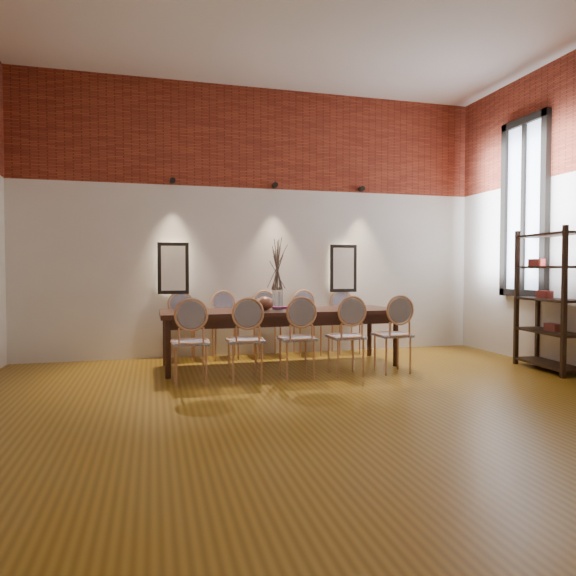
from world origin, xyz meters
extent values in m
cube|color=#926418|center=(0.00, 0.00, -0.01)|extent=(7.00, 7.00, 0.02)
cube|color=silver|center=(0.00, 3.55, 2.00)|extent=(7.00, 0.10, 4.00)
cube|color=maroon|center=(0.00, 3.48, 3.25)|extent=(7.00, 0.02, 1.50)
cube|color=#FFEAC6|center=(-1.30, 3.45, 1.30)|extent=(0.36, 0.06, 0.66)
cube|color=#FFEAC6|center=(1.30, 3.45, 1.30)|extent=(0.36, 0.06, 0.66)
cylinder|color=black|center=(-1.30, 3.42, 2.55)|extent=(0.08, 0.10, 0.08)
cylinder|color=black|center=(0.20, 3.42, 2.55)|extent=(0.08, 0.10, 0.08)
cylinder|color=black|center=(1.60, 3.42, 2.55)|extent=(0.08, 0.10, 0.08)
cube|color=silver|center=(3.46, 2.00, 2.15)|extent=(0.02, 0.78, 2.38)
cube|color=black|center=(3.44, 2.00, 2.15)|extent=(0.08, 0.90, 2.50)
cube|color=black|center=(3.44, 2.00, 2.15)|extent=(0.06, 0.06, 2.40)
cube|color=#361912|center=(0.05, 2.46, 0.38)|extent=(3.11, 1.02, 0.75)
cylinder|color=silver|center=(0.01, 2.46, 0.90)|extent=(0.14, 0.14, 0.30)
ellipsoid|color=brown|center=(-0.18, 2.41, 0.84)|extent=(0.24, 0.24, 0.18)
cube|color=#84215C|center=(0.12, 2.64, 0.77)|extent=(0.26, 0.18, 0.03)
camera|label=1|loc=(-1.58, -4.12, 1.27)|focal=32.00mm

